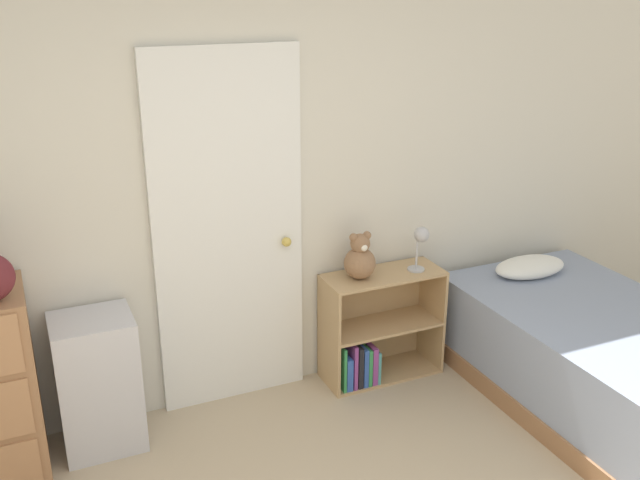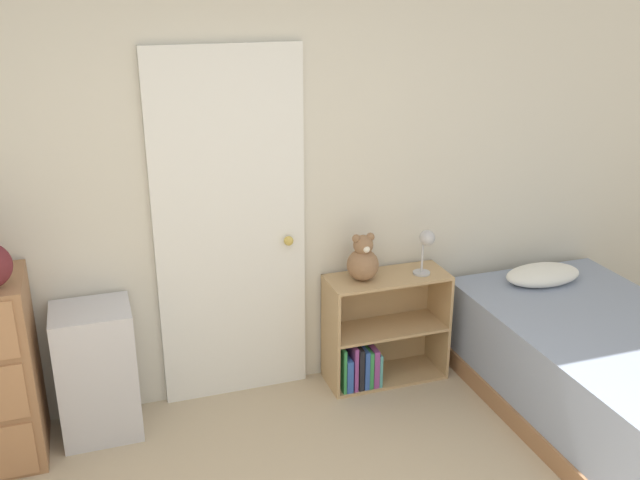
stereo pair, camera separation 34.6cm
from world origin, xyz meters
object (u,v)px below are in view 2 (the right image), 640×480
(desk_lamp, at_px, (426,243))
(bed, at_px, (612,376))
(storage_bin, at_px, (97,372))
(bookshelf, at_px, (376,338))
(teddy_bear, at_px, (363,260))

(desk_lamp, xyz_separation_m, bed, (0.79, -0.79, -0.61))
(storage_bin, height_order, bed, storage_bin)
(storage_bin, xyz_separation_m, desk_lamp, (1.93, -0.02, 0.52))
(bed, bearing_deg, bookshelf, 142.13)
(teddy_bear, distance_m, desk_lamp, 0.40)
(storage_bin, bearing_deg, bed, -16.50)
(storage_bin, distance_m, desk_lamp, 2.00)
(bed, bearing_deg, desk_lamp, 135.00)
(storage_bin, height_order, teddy_bear, teddy_bear)
(bookshelf, relative_size, bed, 0.37)
(desk_lamp, distance_m, bed, 1.27)
(storage_bin, bearing_deg, bookshelf, 1.05)
(teddy_bear, bearing_deg, desk_lamp, -6.19)
(bookshelf, bearing_deg, desk_lamp, -9.43)
(storage_bin, xyz_separation_m, bookshelf, (1.65, 0.03, -0.09))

